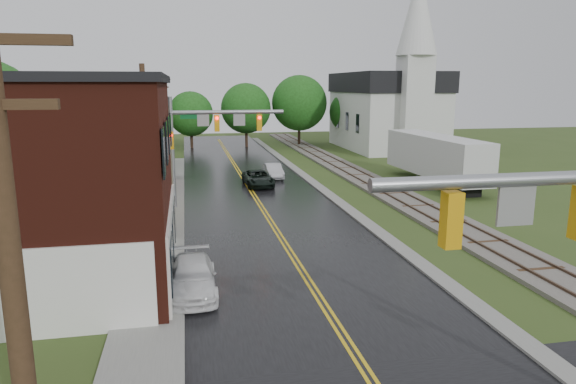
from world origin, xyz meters
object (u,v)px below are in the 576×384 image
object	(u,v)px
pickup_white	(193,277)
utility_pole_c	(163,119)
suv_dark	(258,178)
tree_left_e	(142,117)
semi_trailer	(436,156)
traffic_signal_far	(205,132)
sedan_silver	(273,171)
church	(390,102)
utility_pole_b	(146,146)
tree_left_c	(75,126)
utility_pole_a	(20,351)

from	to	relation	value
pickup_white	utility_pole_c	bearing A→B (deg)	93.75
suv_dark	tree_left_e	bearing A→B (deg)	125.14
semi_trailer	traffic_signal_far	bearing A→B (deg)	-166.36
utility_pole_c	tree_left_e	distance (m)	2.79
traffic_signal_far	tree_left_e	bearing A→B (deg)	105.89
suv_dark	sedan_silver	xyz separation A→B (m)	(1.77, 3.24, -0.00)
sedan_silver	utility_pole_c	bearing A→B (deg)	141.93
tree_left_e	sedan_silver	size ratio (longest dim) A/B	2.16
church	utility_pole_b	world-z (taller)	church
tree_left_c	sedan_silver	size ratio (longest dim) A/B	2.03
church	utility_pole_c	bearing A→B (deg)	-160.03
tree_left_e	semi_trailer	bearing A→B (deg)	-31.24
church	utility_pole_b	distance (m)	41.55
church	traffic_signal_far	size ratio (longest dim) A/B	2.72
church	pickup_white	size ratio (longest dim) A/B	4.58
traffic_signal_far	suv_dark	xyz separation A→B (m)	(4.27, 6.48, -4.35)
utility_pole_a	semi_trailer	bearing A→B (deg)	55.36
utility_pole_b	suv_dark	world-z (taller)	utility_pole_b
tree_left_c	pickup_white	world-z (taller)	tree_left_c
utility_pole_b	tree_left_c	xyz separation A→B (m)	(-7.05, 17.90, -0.21)
tree_left_c	suv_dark	size ratio (longest dim) A/B	1.70
tree_left_c	traffic_signal_far	bearing A→B (deg)	-51.18
sedan_silver	tree_left_e	bearing A→B (deg)	140.98
traffic_signal_far	tree_left_c	distance (m)	16.56
tree_left_c	sedan_silver	xyz separation A→B (m)	(16.42, -3.18, -3.89)
sedan_silver	suv_dark	bearing A→B (deg)	-118.90
utility_pole_c	pickup_white	bearing A→B (deg)	-86.08
utility_pole_b	sedan_silver	xyz separation A→B (m)	(9.37, 14.71, -4.10)
traffic_signal_far	pickup_white	distance (m)	14.93
traffic_signal_far	tree_left_e	distance (m)	19.65
utility_pole_a	pickup_white	xyz separation A→B (m)	(2.14, 12.76, -4.09)
utility_pole_a	sedan_silver	xyz separation A→B (m)	(9.37, 36.71, -4.10)
tree_left_e	suv_dark	distance (m)	16.28
suv_dark	semi_trailer	distance (m)	14.39
church	sedan_silver	bearing A→B (deg)	-135.67
utility_pole_c	tree_left_c	bearing A→B (deg)	-149.80
tree_left_c	tree_left_e	world-z (taller)	tree_left_e
utility_pole_c	suv_dark	bearing A→B (deg)	-54.17
utility_pole_a	pickup_white	distance (m)	13.57
utility_pole_a	pickup_white	bearing A→B (deg)	80.48
utility_pole_a	tree_left_e	bearing A→B (deg)	92.55
semi_trailer	church	bearing A→B (deg)	77.21
utility_pole_b	suv_dark	bearing A→B (deg)	56.48
church	utility_pole_a	xyz separation A→B (m)	(-26.80, -53.74, -1.11)
traffic_signal_far	utility_pole_c	xyz separation A→B (m)	(-3.33, 17.00, -0.25)
utility_pole_b	sedan_silver	bearing A→B (deg)	57.50
traffic_signal_far	tree_left_c	size ratio (longest dim) A/B	0.96
utility_pole_c	suv_dark	xyz separation A→B (m)	(7.60, -10.53, -4.09)
sedan_silver	semi_trailer	size ratio (longest dim) A/B	0.30
utility_pole_b	sedan_silver	world-z (taller)	utility_pole_b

